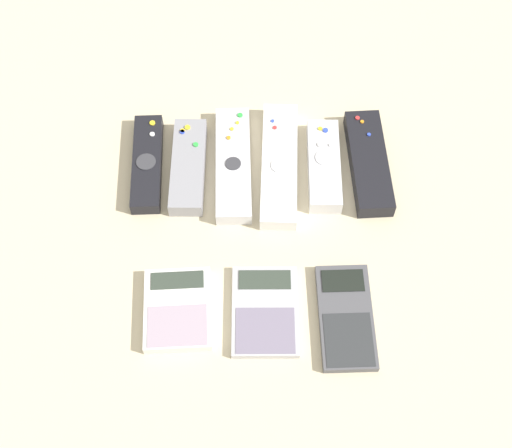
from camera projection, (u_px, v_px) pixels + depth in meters
name	position (u px, v px, depth m)	size (l,w,h in m)	color
ground_plane	(256.00, 249.00, 1.01)	(3.00, 3.00, 0.00)	beige
remote_0	(144.00, 163.00, 1.07)	(0.05, 0.17, 0.02)	black
remote_1	(185.00, 166.00, 1.07)	(0.05, 0.16, 0.03)	gray
remote_2	(230.00, 164.00, 1.07)	(0.06, 0.20, 0.03)	silver
remote_3	(276.00, 165.00, 1.07)	(0.06, 0.21, 0.03)	white
remote_4	(321.00, 166.00, 1.07)	(0.05, 0.15, 0.03)	silver
remote_5	(366.00, 163.00, 1.07)	(0.06, 0.18, 0.03)	black
calculator_0	(175.00, 309.00, 0.96)	(0.10, 0.12, 0.02)	silver
calculator_1	(262.00, 311.00, 0.96)	(0.09, 0.13, 0.01)	#B2B2B7
calculator_2	(343.00, 317.00, 0.96)	(0.08, 0.15, 0.01)	#4C4C51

